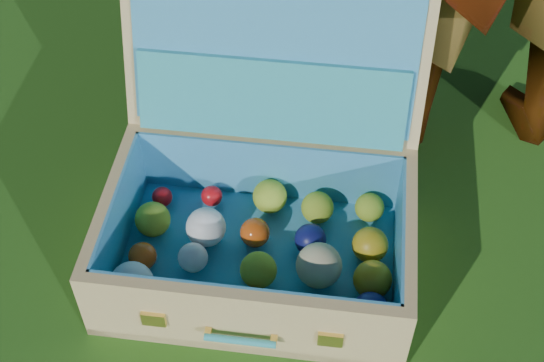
% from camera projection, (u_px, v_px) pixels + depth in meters
% --- Properties ---
extents(ground, '(60.00, 60.00, 0.00)m').
position_uv_depth(ground, '(200.00, 313.00, 1.70)').
color(ground, '#215114').
rests_on(ground, ground).
extents(suitcase, '(0.82, 0.78, 0.65)m').
position_uv_depth(suitcase, '(264.00, 185.00, 1.72)').
color(suitcase, '#D7B773').
rests_on(suitcase, ground).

